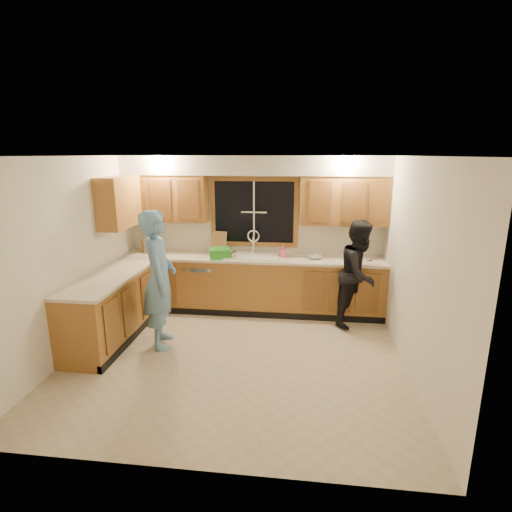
{
  "coord_description": "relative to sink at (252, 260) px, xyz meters",
  "views": [
    {
      "loc": [
        0.81,
        -4.56,
        2.52
      ],
      "look_at": [
        0.18,
        0.65,
        1.18
      ],
      "focal_mm": 28.0,
      "sensor_mm": 36.0,
      "label": 1
    }
  ],
  "objects": [
    {
      "name": "floor",
      "position": [
        0.0,
        -1.6,
        -0.86
      ],
      "size": [
        4.2,
        4.2,
        0.0
      ],
      "primitive_type": "plane",
      "color": "#BFB093",
      "rests_on": "ground"
    },
    {
      "name": "ceiling",
      "position": [
        0.0,
        -1.6,
        1.64
      ],
      "size": [
        4.2,
        4.2,
        0.0
      ],
      "primitive_type": "plane",
      "rotation": [
        3.14,
        0.0,
        0.0
      ],
      "color": "silver"
    },
    {
      "name": "wall_back",
      "position": [
        0.0,
        0.3,
        0.39
      ],
      "size": [
        4.2,
        0.0,
        4.2
      ],
      "primitive_type": "plane",
      "rotation": [
        1.57,
        0.0,
        0.0
      ],
      "color": "white",
      "rests_on": "ground"
    },
    {
      "name": "wall_left",
      "position": [
        -2.1,
        -1.6,
        0.39
      ],
      "size": [
        0.0,
        3.8,
        3.8
      ],
      "primitive_type": "plane",
      "rotation": [
        1.57,
        0.0,
        1.57
      ],
      "color": "white",
      "rests_on": "ground"
    },
    {
      "name": "wall_right",
      "position": [
        2.1,
        -1.6,
        0.39
      ],
      "size": [
        0.0,
        3.8,
        3.8
      ],
      "primitive_type": "plane",
      "rotation": [
        1.57,
        0.0,
        -1.57
      ],
      "color": "white",
      "rests_on": "ground"
    },
    {
      "name": "base_cabinets_back",
      "position": [
        0.0,
        -0.0,
        -0.42
      ],
      "size": [
        4.2,
        0.6,
        0.88
      ],
      "primitive_type": "cube",
      "color": "#AC6F32",
      "rests_on": "ground"
    },
    {
      "name": "base_cabinets_left",
      "position": [
        -1.8,
        -1.25,
        -0.42
      ],
      "size": [
        0.6,
        1.9,
        0.88
      ],
      "primitive_type": "cube",
      "color": "#AC6F32",
      "rests_on": "ground"
    },
    {
      "name": "countertop_back",
      "position": [
        0.0,
        -0.02,
        0.04
      ],
      "size": [
        4.2,
        0.63,
        0.04
      ],
      "primitive_type": "cube",
      "color": "beige",
      "rests_on": "base_cabinets_back"
    },
    {
      "name": "countertop_left",
      "position": [
        -1.79,
        -1.25,
        0.04
      ],
      "size": [
        0.63,
        1.9,
        0.04
      ],
      "primitive_type": "cube",
      "color": "beige",
      "rests_on": "base_cabinets_left"
    },
    {
      "name": "upper_cabinets_left",
      "position": [
        -1.43,
        0.13,
        0.96
      ],
      "size": [
        1.35,
        0.33,
        0.75
      ],
      "primitive_type": "cube",
      "color": "#AC6F32",
      "rests_on": "wall_back"
    },
    {
      "name": "upper_cabinets_right",
      "position": [
        1.43,
        0.13,
        0.96
      ],
      "size": [
        1.35,
        0.33,
        0.75
      ],
      "primitive_type": "cube",
      "color": "#AC6F32",
      "rests_on": "wall_back"
    },
    {
      "name": "upper_cabinets_return",
      "position": [
        -1.94,
        -0.48,
        0.96
      ],
      "size": [
        0.33,
        0.9,
        0.75
      ],
      "primitive_type": "cube",
      "color": "#AC6F32",
      "rests_on": "wall_left"
    },
    {
      "name": "soffit",
      "position": [
        0.0,
        0.12,
        1.49
      ],
      "size": [
        4.2,
        0.35,
        0.3
      ],
      "primitive_type": "cube",
      "color": "silver",
      "rests_on": "wall_back"
    },
    {
      "name": "window_frame",
      "position": [
        0.0,
        0.29,
        0.74
      ],
      "size": [
        1.44,
        0.03,
        1.14
      ],
      "color": "black",
      "rests_on": "wall_back"
    },
    {
      "name": "sink",
      "position": [
        0.0,
        0.0,
        0.0
      ],
      "size": [
        0.86,
        0.52,
        0.57
      ],
      "color": "white",
      "rests_on": "countertop_back"
    },
    {
      "name": "dishwasher",
      "position": [
        -0.85,
        -0.01,
        -0.45
      ],
      "size": [
        0.6,
        0.56,
        0.82
      ],
      "primitive_type": "cube",
      "color": "white",
      "rests_on": "floor"
    },
    {
      "name": "stove",
      "position": [
        -1.8,
        -1.82,
        -0.41
      ],
      "size": [
        0.58,
        0.75,
        0.9
      ],
      "primitive_type": "cube",
      "color": "white",
      "rests_on": "floor"
    },
    {
      "name": "man",
      "position": [
        -1.05,
        -1.36,
        0.06
      ],
      "size": [
        0.62,
        0.77,
        1.84
      ],
      "primitive_type": "imported",
      "rotation": [
        0.0,
        0.0,
        1.86
      ],
      "color": "#6B9DCA",
      "rests_on": "floor"
    },
    {
      "name": "woman",
      "position": [
        1.66,
        -0.35,
        -0.06
      ],
      "size": [
        0.95,
        0.99,
        1.6
      ],
      "primitive_type": "imported",
      "rotation": [
        0.0,
        0.0,
        0.93
      ],
      "color": "black",
      "rests_on": "floor"
    },
    {
      "name": "knife_block",
      "position": [
        -1.78,
        0.05,
        0.17
      ],
      "size": [
        0.16,
        0.16,
        0.22
      ],
      "primitive_type": "cube",
      "rotation": [
        0.0,
        0.0,
        0.73
      ],
      "color": "brown",
      "rests_on": "countertop_back"
    },
    {
      "name": "cutting_board",
      "position": [
        -0.58,
        0.22,
        0.24
      ],
      "size": [
        0.28,
        0.16,
        0.36
      ],
      "primitive_type": "cube",
      "rotation": [
        -0.21,
        0.0,
        -0.25
      ],
      "color": "tan",
      "rests_on": "countertop_back"
    },
    {
      "name": "dish_crate",
      "position": [
        -0.49,
        -0.13,
        0.13
      ],
      "size": [
        0.39,
        0.38,
        0.15
      ],
      "primitive_type": "cube",
      "rotation": [
        0.0,
        0.0,
        0.28
      ],
      "color": "green",
      "rests_on": "countertop_back"
    },
    {
      "name": "soap_bottle",
      "position": [
        0.5,
        0.04,
        0.16
      ],
      "size": [
        0.12,
        0.12,
        0.2
      ],
      "primitive_type": "imported",
      "rotation": [
        0.0,
        0.0,
        0.31
      ],
      "color": "#DF5483",
      "rests_on": "countertop_back"
    },
    {
      "name": "bowl",
      "position": [
        1.01,
        -0.01,
        0.08
      ],
      "size": [
        0.25,
        0.25,
        0.05
      ],
      "primitive_type": "imported",
      "rotation": [
        0.0,
        0.0,
        0.18
      ],
      "color": "silver",
      "rests_on": "countertop_back"
    },
    {
      "name": "can_left",
      "position": [
        -0.28,
        -0.21,
        0.11
      ],
      "size": [
        0.07,
        0.07,
        0.11
      ],
      "primitive_type": "cylinder",
      "rotation": [
        0.0,
        0.0,
        0.14
      ],
      "color": "beige",
      "rests_on": "countertop_back"
    },
    {
      "name": "can_right",
      "position": [
        -0.25,
        -0.15,
        0.12
      ],
      "size": [
        0.09,
        0.09,
        0.12
      ],
      "primitive_type": "cylinder",
      "rotation": [
        0.0,
        0.0,
        -0.41
      ],
      "color": "beige",
      "rests_on": "countertop_back"
    }
  ]
}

